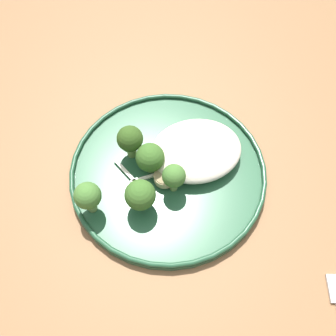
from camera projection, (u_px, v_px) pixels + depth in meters
ground at (178, 281)px, 1.23m from camera, size 6.00×6.00×0.00m
wooden_dining_table at (186, 188)px, 0.66m from camera, size 1.40×1.00×0.74m
dinner_plate at (168, 172)px, 0.57m from camera, size 0.29×0.29×0.02m
noodle_bed at (196, 150)px, 0.57m from camera, size 0.14×0.11×0.03m
seared_scallop_tilted_round at (200, 139)px, 0.58m from camera, size 0.02×0.02×0.01m
seared_scallop_rear_pale at (205, 167)px, 0.56m from camera, size 0.03×0.03×0.02m
seared_scallop_on_noodles at (183, 150)px, 0.57m from camera, size 0.03×0.03×0.02m
seared_scallop_half_hidden at (165, 177)px, 0.55m from camera, size 0.03×0.03×0.01m
broccoli_floret_right_tilted at (140, 195)px, 0.51m from camera, size 0.04×0.04×0.06m
broccoli_floret_near_rim at (150, 156)px, 0.55m from camera, size 0.04×0.04×0.05m
broccoli_floret_beside_noodles at (174, 177)px, 0.52m from camera, size 0.03×0.03×0.05m
broccoli_floret_front_edge at (88, 197)px, 0.51m from camera, size 0.04×0.04×0.06m
broccoli_floret_split_head at (130, 140)px, 0.55m from camera, size 0.04×0.04×0.06m
onion_sliver_long_sliver at (136, 153)px, 0.58m from camera, size 0.03×0.04×0.00m
onion_sliver_short_strip at (143, 178)px, 0.56m from camera, size 0.04×0.01×0.00m
onion_sliver_pale_crescent at (127, 175)px, 0.56m from camera, size 0.03×0.05×0.00m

